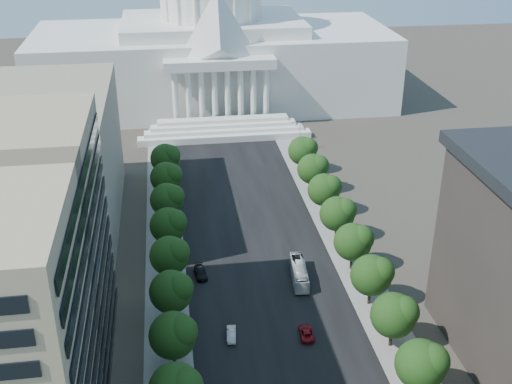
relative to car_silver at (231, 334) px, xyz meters
name	(u,v)px	position (x,y,z in m)	size (l,w,h in m)	color
road_asphalt	(250,231)	(8.22, 36.30, -0.73)	(30.00, 260.00, 0.01)	black
sidewalk_left	(165,237)	(-10.78, 36.30, -0.73)	(8.00, 260.00, 0.02)	gray
sidewalk_right	(333,225)	(27.22, 36.30, -0.73)	(8.00, 260.00, 0.02)	gray
capitol	(213,45)	(8.22, 131.19, 19.28)	(120.00, 56.00, 73.00)	white
office_block_left_far	(25,164)	(-39.78, 46.30, 14.27)	(38.00, 52.00, 30.00)	gray
tree_l_d	(175,334)	(-9.44, -5.90, 5.72)	(7.79, 7.60, 9.97)	#33261C
tree_l_e	(173,291)	(-9.44, 6.10, 5.72)	(7.79, 7.60, 9.97)	#33261C
tree_l_f	(171,255)	(-9.44, 18.10, 5.72)	(7.79, 7.60, 9.97)	#33261C
tree_l_g	(170,225)	(-9.44, 30.10, 5.72)	(7.79, 7.60, 9.97)	#33261C
tree_l_h	(168,199)	(-9.44, 42.10, 5.72)	(7.79, 7.60, 9.97)	#33261C
tree_l_i	(167,177)	(-9.44, 54.10, 5.72)	(7.79, 7.60, 9.97)	#33261C
tree_l_j	(166,158)	(-9.44, 66.10, 5.72)	(7.79, 7.60, 9.97)	#33261C
tree_r_c	(423,363)	(26.56, -17.90, 5.72)	(7.79, 7.60, 9.97)	#33261C
tree_r_d	(396,314)	(26.56, -5.90, 5.72)	(7.79, 7.60, 9.97)	#33261C
tree_r_e	(373,274)	(26.56, 6.10, 5.72)	(7.79, 7.60, 9.97)	#33261C
tree_r_f	(355,241)	(26.56, 18.10, 5.72)	(7.79, 7.60, 9.97)	#33261C
tree_r_g	(339,213)	(26.56, 30.10, 5.72)	(7.79, 7.60, 9.97)	#33261C
tree_r_h	(326,189)	(26.56, 42.10, 5.72)	(7.79, 7.60, 9.97)	#33261C
tree_r_i	(314,168)	(26.56, 54.10, 5.72)	(7.79, 7.60, 9.97)	#33261C
tree_r_j	(304,150)	(26.56, 66.10, 5.72)	(7.79, 7.60, 9.97)	#33261C
streetlight_b	(435,369)	(28.12, -18.70, 5.09)	(2.61, 0.44, 9.00)	gray
streetlight_c	(381,276)	(28.12, 6.30, 5.09)	(2.61, 0.44, 9.00)	gray
streetlight_d	(344,212)	(28.12, 31.30, 5.09)	(2.61, 0.44, 9.00)	gray
streetlight_e	(318,167)	(28.12, 56.30, 5.09)	(2.61, 0.44, 9.00)	gray
streetlight_f	(298,132)	(28.12, 81.30, 5.09)	(2.61, 0.44, 9.00)	gray
car_silver	(231,334)	(0.00, 0.00, 0.00)	(1.54, 4.43, 1.46)	#B5B6BD
car_red	(306,333)	(12.77, -1.38, -0.04)	(2.28, 4.95, 1.38)	maroon
car_dark_b	(201,273)	(-3.94, 19.82, 0.04)	(2.17, 5.33, 1.55)	black
city_bus	(299,272)	(15.04, 15.87, 0.88)	(2.70, 11.54, 3.21)	silver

